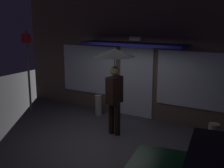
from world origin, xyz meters
TOP-DOWN VIEW (x-y plane):
  - ground_plane at (0.00, 0.00)m, footprint 18.00×18.00m
  - building_facade at (-0.00, 2.34)m, footprint 8.61×1.00m
  - person_with_umbrella at (0.15, 0.55)m, footprint 1.05×1.05m
  - street_sign_post at (-3.32, 0.92)m, footprint 0.40×0.07m
  - sidewalk_bollard at (-1.07, 1.66)m, footprint 0.21×0.21m
  - sidewalk_bollard_2 at (2.63, 0.89)m, footprint 0.26×0.26m

SIDE VIEW (x-z plane):
  - ground_plane at x=0.00m, z-range 0.00..0.00m
  - sidewalk_bollard_2 at x=2.63m, z-range 0.00..0.65m
  - sidewalk_bollard at x=-1.07m, z-range 0.00..0.65m
  - street_sign_post at x=-3.32m, z-range 0.17..2.84m
  - person_with_umbrella at x=0.15m, z-range 0.61..2.90m
  - building_facade at x=0.00m, z-range -0.02..3.94m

